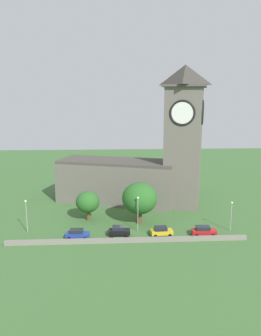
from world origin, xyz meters
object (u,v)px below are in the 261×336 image
streetlamp_west_mid (138,208)px  streetlamp_central (231,211)px  car_red (204,231)px  streetlamp_west_end (26,211)px  car_black (119,231)px  car_blue (77,234)px  car_yellow (161,231)px  church (142,164)px  tree_riverside_west (140,198)px  tree_churchyard (88,202)px

streetlamp_west_mid → streetlamp_central: size_ratio=1.18×
car_red → streetlamp_west_end: size_ratio=0.71×
car_black → car_blue: bearing=-173.6°
car_yellow → streetlamp_west_mid: streetlamp_west_mid is taller
car_black → streetlamp_central: 22.60m
streetlamp_west_mid → car_red: bearing=-13.0°
car_red → streetlamp_central: 7.14m
church → streetlamp_central: bearing=-51.1°
car_black → car_red: size_ratio=0.88×
car_black → tree_riverside_west: (4.47, 6.21, 4.58)m
church → car_blue: 27.72m
streetlamp_west_mid → tree_riverside_west: bearing=80.6°
streetlamp_central → streetlamp_west_end: bearing=178.0°
streetlamp_west_mid → streetlamp_central: 18.59m
streetlamp_central → streetlamp_west_mid: bearing=177.6°
car_blue → streetlamp_central: (30.26, 2.13, 3.21)m
car_black → streetlamp_west_end: 18.65m
car_blue → streetlamp_central: bearing=4.0°
streetlamp_west_mid → car_black: bearing=-151.9°
car_red → tree_riverside_west: size_ratio=0.53×
car_black → tree_churchyard: tree_churchyard is taller
car_black → streetlamp_west_mid: size_ratio=0.58×
car_blue → streetlamp_central: streetlamp_central is taller
car_blue → car_red: bearing=0.0°
car_yellow → car_red: bearing=-2.5°
church → tree_riverside_west: size_ratio=4.25×
streetlamp_central → tree_riverside_west: size_ratio=0.68×
streetlamp_west_end → tree_churchyard: streetlamp_west_end is taller
church → streetlamp_west_end: church is taller
streetlamp_west_end → streetlamp_west_mid: streetlamp_west_mid is taller
car_blue → streetlamp_west_end: streetlamp_west_end is taller
car_yellow → car_red: car_red is taller
car_red → streetlamp_west_end: streetlamp_west_end is taller
car_red → tree_churchyard: 25.05m
streetlamp_central → tree_churchyard: 29.89m
church → tree_churchyard: 18.77m
church → streetlamp_west_end: size_ratio=5.68×
tree_churchyard → car_black: bearing=-53.2°
car_blue → tree_churchyard: 10.29m
car_red → tree_riverside_west: 14.54m
car_yellow → tree_riverside_west: 8.96m
car_yellow → streetlamp_central: bearing=7.1°
streetlamp_west_end → tree_churchyard: (11.54, 6.11, -0.36)m
car_yellow → tree_riverside_west: tree_riverside_west is taller
tree_riverside_west → car_yellow: bearing=-61.2°
streetlamp_central → church: bearing=128.9°
car_blue → streetlamp_west_mid: bearing=13.9°
car_blue → tree_riverside_west: tree_riverside_west is taller
streetlamp_west_end → tree_churchyard: bearing=27.9°
streetlamp_west_end → streetlamp_central: size_ratio=1.10×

